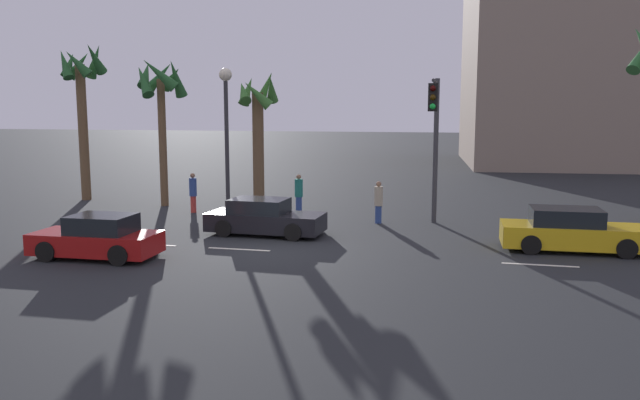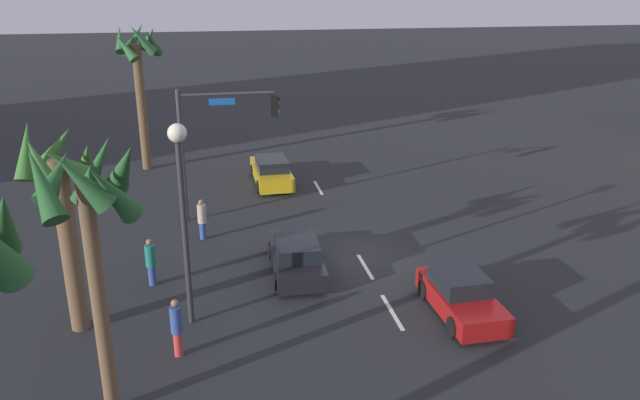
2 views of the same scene
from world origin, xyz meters
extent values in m
plane|color=#232628|center=(0.00, 0.00, 0.00)|extent=(220.00, 220.00, 0.00)
cube|color=silver|center=(-4.46, 0.00, 0.01)|extent=(2.33, 0.14, 0.01)
cube|color=silver|center=(-1.00, 0.00, 0.01)|extent=(2.16, 0.14, 0.01)
cube|color=silver|center=(8.58, 0.00, 0.01)|extent=(2.23, 0.14, 0.01)
cube|color=black|center=(-0.90, 2.61, 0.49)|extent=(4.37, 1.91, 0.66)
cube|color=black|center=(-1.15, 2.62, 1.08)|extent=(2.12, 1.61, 0.53)
cylinder|color=black|center=(0.47, 3.37, 0.32)|extent=(0.65, 0.25, 0.64)
cylinder|color=black|center=(0.40, 1.74, 0.32)|extent=(0.65, 0.25, 0.64)
cylinder|color=black|center=(-2.19, 3.48, 0.32)|extent=(0.65, 0.25, 0.64)
cylinder|color=black|center=(-2.26, 1.84, 0.32)|extent=(0.65, 0.25, 0.64)
cube|color=gold|center=(9.85, 2.28, 0.51)|extent=(4.65, 1.85, 0.71)
cube|color=black|center=(9.57, 2.27, 1.14)|extent=(2.25, 1.58, 0.55)
cylinder|color=black|center=(11.26, 3.13, 0.32)|extent=(0.64, 0.23, 0.64)
cylinder|color=black|center=(11.30, 1.48, 0.32)|extent=(0.64, 0.23, 0.64)
cylinder|color=black|center=(8.40, 3.07, 0.32)|extent=(0.64, 0.23, 0.64)
cylinder|color=black|center=(8.44, 1.42, 0.32)|extent=(0.64, 0.23, 0.64)
cube|color=maroon|center=(-4.97, -2.14, 0.49)|extent=(3.97, 1.74, 0.65)
cube|color=black|center=(-4.73, -2.14, 1.10)|extent=(1.92, 1.50, 0.56)
cylinder|color=black|center=(-6.17, -2.95, 0.32)|extent=(0.64, 0.23, 0.64)
cylinder|color=black|center=(-6.20, -1.38, 0.32)|extent=(0.64, 0.23, 0.64)
cylinder|color=black|center=(-3.73, -2.90, 0.32)|extent=(0.64, 0.23, 0.64)
cylinder|color=black|center=(-3.76, -1.33, 0.32)|extent=(0.64, 0.23, 0.64)
cylinder|color=#38383D|center=(5.09, 6.63, 2.94)|extent=(0.20, 0.20, 5.87)
cylinder|color=#38383D|center=(5.11, 4.61, 5.62)|extent=(0.17, 4.03, 0.12)
cube|color=black|center=(5.14, 2.60, 5.05)|extent=(0.32, 0.32, 0.95)
sphere|color=#360503|center=(5.14, 2.42, 5.34)|extent=(0.20, 0.20, 0.20)
sphere|color=#392605|center=(5.14, 2.42, 5.04)|extent=(0.20, 0.20, 0.20)
sphere|color=green|center=(5.14, 2.42, 4.74)|extent=(0.20, 0.20, 0.20)
cube|color=#1959B2|center=(5.11, 4.82, 5.30)|extent=(0.05, 1.10, 0.28)
cylinder|color=#2D2D33|center=(-3.86, 6.42, 2.92)|extent=(0.18, 0.18, 5.84)
sphere|color=#F2EACC|center=(-3.86, 6.42, 6.12)|extent=(0.56, 0.56, 0.56)
cylinder|color=#2D478C|center=(2.87, 5.95, 0.36)|extent=(0.35, 0.35, 0.73)
cylinder|color=#B2A58C|center=(2.87, 5.95, 1.12)|extent=(0.47, 0.47, 0.79)
sphere|color=#8C664C|center=(2.87, 5.95, 1.62)|extent=(0.21, 0.21, 0.21)
cylinder|color=#BF3833|center=(-5.68, 6.77, 0.38)|extent=(0.35, 0.35, 0.75)
cylinder|color=#2D478C|center=(-5.68, 6.77, 1.16)|extent=(0.47, 0.47, 0.82)
sphere|color=#8C664C|center=(-5.68, 6.77, 1.68)|extent=(0.22, 0.22, 0.22)
cylinder|color=#2D478C|center=(-0.99, 7.77, 0.37)|extent=(0.39, 0.39, 0.73)
cylinder|color=#1E7266|center=(-0.99, 7.77, 1.13)|extent=(0.51, 0.51, 0.80)
sphere|color=#8C664C|center=(-0.99, 7.77, 1.64)|extent=(0.22, 0.22, 0.22)
cylinder|color=brown|center=(13.86, 8.92, 3.46)|extent=(0.51, 0.51, 6.92)
cone|color=#2D6633|center=(14.70, 8.98, 7.19)|extent=(0.65, 1.39, 1.75)
cone|color=#2D6633|center=(14.33, 9.34, 6.85)|extent=(1.27, 1.33, 1.30)
cone|color=#2D6633|center=(13.79, 9.69, 7.20)|extent=(1.45, 0.68, 1.56)
cone|color=#2D6633|center=(13.18, 9.41, 6.83)|extent=(1.37, 1.59, 1.60)
cone|color=#2D6633|center=(13.09, 8.51, 7.22)|extent=(1.22, 1.62, 1.70)
cone|color=#2D6633|center=(13.54, 8.02, 7.05)|extent=(1.89, 1.13, 1.67)
cone|color=#2D6633|center=(14.29, 8.23, 7.20)|extent=(1.63, 1.31, 1.53)
cylinder|color=brown|center=(-7.89, 8.35, 3.03)|extent=(0.37, 0.37, 6.06)
cone|color=#235628|center=(-7.01, 8.21, 6.07)|extent=(0.76, 1.39, 1.84)
cone|color=#235628|center=(-7.61, 8.97, 6.12)|extent=(1.51, 1.09, 1.30)
cone|color=#235628|center=(-8.33, 9.10, 6.19)|extent=(1.63, 1.28, 1.68)
cone|color=#235628|center=(-8.58, 8.23, 6.26)|extent=(0.78, 1.38, 1.45)
cone|color=#235628|center=(-8.42, 7.70, 5.96)|extent=(1.50, 1.37, 1.68)
cone|color=#235628|center=(-7.52, 7.51, 6.25)|extent=(1.82, 1.21, 1.65)
cone|color=#235628|center=(-12.48, 8.67, 6.89)|extent=(1.51, 1.10, 1.49)
cylinder|color=brown|center=(-3.56, 9.80, 2.71)|extent=(0.55, 0.55, 5.43)
cone|color=#38702D|center=(-2.90, 9.92, 5.60)|extent=(0.78, 1.35, 1.41)
cone|color=#38702D|center=(-3.42, 10.62, 5.68)|extent=(1.30, 0.77, 1.75)
cone|color=#38702D|center=(-4.18, 10.13, 5.52)|extent=(1.00, 1.22, 1.50)
cone|color=#38702D|center=(-4.15, 9.45, 5.47)|extent=(1.20, 1.50, 1.31)
cone|color=#38702D|center=(-3.34, 9.04, 5.34)|extent=(1.62, 0.98, 1.50)
camera|label=1|loc=(6.28, -19.53, 4.65)|focal=35.49mm
camera|label=2|loc=(-21.80, 5.70, 10.31)|focal=35.39mm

